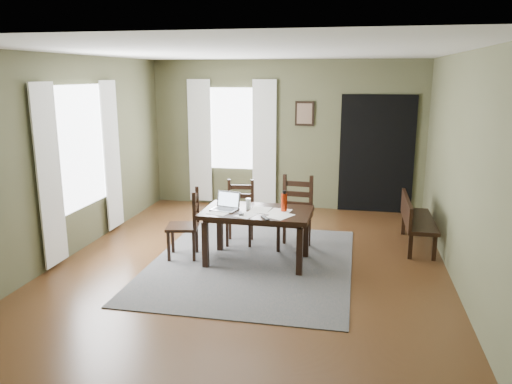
% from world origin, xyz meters
% --- Properties ---
extents(ground, '(5.00, 6.00, 0.01)m').
position_xyz_m(ground, '(0.00, 0.00, -0.01)').
color(ground, '#492C16').
extents(room_shell, '(5.02, 6.02, 2.71)m').
position_xyz_m(room_shell, '(0.00, 0.00, 1.80)').
color(room_shell, '#4F5134').
rests_on(room_shell, ground).
extents(rug, '(2.60, 3.20, 0.01)m').
position_xyz_m(rug, '(0.00, 0.00, 0.01)').
color(rug, '#424242').
rests_on(rug, ground).
extents(dining_table, '(1.42, 0.87, 0.70)m').
position_xyz_m(dining_table, '(0.06, 0.06, 0.63)').
color(dining_table, black).
rests_on(dining_table, rug).
extents(chair_end, '(0.49, 0.49, 0.94)m').
position_xyz_m(chair_end, '(-0.91, 0.05, 0.46)').
color(chair_end, black).
rests_on(chair_end, rug).
extents(chair_back_left, '(0.45, 0.45, 0.92)m').
position_xyz_m(chair_back_left, '(-0.34, 0.78, 0.45)').
color(chair_back_left, black).
rests_on(chair_back_left, rug).
extents(chair_back_right, '(0.49, 0.49, 1.03)m').
position_xyz_m(chair_back_right, '(0.48, 0.71, 0.51)').
color(chair_back_right, black).
rests_on(chair_back_right, rug).
extents(bench, '(0.41, 1.27, 0.72)m').
position_xyz_m(bench, '(2.16, 1.14, 0.43)').
color(bench, black).
rests_on(bench, ground).
extents(laptop, '(0.38, 0.33, 0.23)m').
position_xyz_m(laptop, '(-0.34, 0.04, 0.77)').
color(laptop, '#B7B7BC').
rests_on(laptop, dining_table).
extents(computer_mouse, '(0.09, 0.12, 0.03)m').
position_xyz_m(computer_mouse, '(-0.10, -0.20, 0.73)').
color(computer_mouse, '#3F3F42').
rests_on(computer_mouse, dining_table).
extents(tv_remote, '(0.13, 0.18, 0.02)m').
position_xyz_m(tv_remote, '(0.23, -0.29, 0.72)').
color(tv_remote, black).
rests_on(tv_remote, dining_table).
extents(drinking_glass, '(0.08, 0.08, 0.14)m').
position_xyz_m(drinking_glass, '(-0.06, 0.10, 0.78)').
color(drinking_glass, silver).
rests_on(drinking_glass, dining_table).
extents(water_bottle, '(0.09, 0.09, 0.27)m').
position_xyz_m(water_bottle, '(0.41, 0.09, 0.84)').
color(water_bottle, '#B42A0D').
rests_on(water_bottle, dining_table).
extents(paper_a, '(0.33, 0.39, 0.00)m').
position_xyz_m(paper_a, '(-0.38, -0.10, 0.71)').
color(paper_a, white).
rests_on(paper_a, dining_table).
extents(paper_b, '(0.37, 0.40, 0.00)m').
position_xyz_m(paper_b, '(0.40, -0.14, 0.71)').
color(paper_b, white).
rests_on(paper_b, dining_table).
extents(paper_c, '(0.27, 0.34, 0.00)m').
position_xyz_m(paper_c, '(0.09, 0.09, 0.71)').
color(paper_c, white).
rests_on(paper_c, dining_table).
extents(paper_d, '(0.31, 0.37, 0.00)m').
position_xyz_m(paper_d, '(0.36, 0.04, 0.71)').
color(paper_d, white).
rests_on(paper_d, dining_table).
extents(paper_e, '(0.30, 0.33, 0.00)m').
position_xyz_m(paper_e, '(-0.03, -0.19, 0.71)').
color(paper_e, white).
rests_on(paper_e, dining_table).
extents(window_left, '(0.01, 1.30, 1.70)m').
position_xyz_m(window_left, '(-2.47, 0.20, 1.45)').
color(window_left, white).
rests_on(window_left, ground).
extents(window_back, '(1.00, 0.01, 1.50)m').
position_xyz_m(window_back, '(-1.00, 2.97, 1.45)').
color(window_back, white).
rests_on(window_back, ground).
extents(curtain_left_near, '(0.03, 0.48, 2.30)m').
position_xyz_m(curtain_left_near, '(-2.44, -0.62, 1.20)').
color(curtain_left_near, silver).
rests_on(curtain_left_near, ground).
extents(curtain_left_far, '(0.03, 0.48, 2.30)m').
position_xyz_m(curtain_left_far, '(-2.44, 1.02, 1.20)').
color(curtain_left_far, silver).
rests_on(curtain_left_far, ground).
extents(curtain_back_left, '(0.44, 0.03, 2.30)m').
position_xyz_m(curtain_back_left, '(-1.62, 2.94, 1.20)').
color(curtain_back_left, silver).
rests_on(curtain_back_left, ground).
extents(curtain_back_right, '(0.44, 0.03, 2.30)m').
position_xyz_m(curtain_back_right, '(-0.38, 2.94, 1.20)').
color(curtain_back_right, silver).
rests_on(curtain_back_right, ground).
extents(framed_picture, '(0.34, 0.03, 0.44)m').
position_xyz_m(framed_picture, '(0.35, 2.97, 1.75)').
color(framed_picture, black).
rests_on(framed_picture, ground).
extents(doorway_back, '(1.30, 0.03, 2.10)m').
position_xyz_m(doorway_back, '(1.65, 2.97, 1.05)').
color(doorway_back, black).
rests_on(doorway_back, ground).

